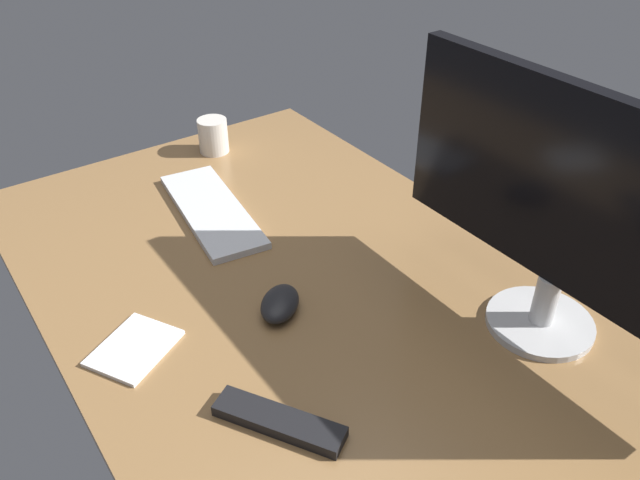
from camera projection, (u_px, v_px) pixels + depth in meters
desk at (309, 296)px, 113.39cm from camera, size 140.00×84.00×2.00cm
monitor at (571, 206)px, 92.21cm from camera, size 62.22×17.62×41.05cm
keyboard at (212, 210)px, 133.74cm from camera, size 36.86×16.89×1.46cm
computer_mouse at (280, 303)px, 107.37cm from camera, size 11.16×11.40×3.64cm
tv_remote at (279, 421)px, 88.22cm from camera, size 18.74×13.79×1.80cm
coffee_mug at (213, 136)px, 155.31cm from camera, size 7.21×7.21×8.44cm
notepad at (134, 348)px, 100.71cm from camera, size 15.33×16.37×0.73cm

